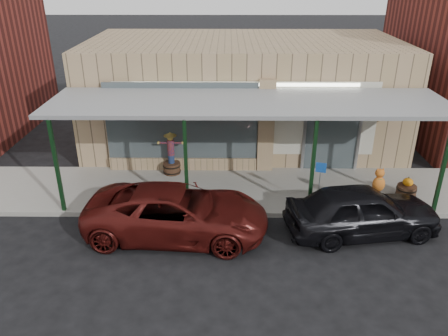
{
  "coord_description": "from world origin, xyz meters",
  "views": [
    {
      "loc": [
        -0.62,
        -9.11,
        6.8
      ],
      "look_at": [
        -0.72,
        2.6,
        1.34
      ],
      "focal_mm": 35.0,
      "sensor_mm": 36.0,
      "label": 1
    }
  ],
  "objects_px": {
    "barrel_pumpkin": "(406,190)",
    "car_maroon": "(177,212)",
    "barrel_scarecrow": "(171,159)",
    "handicap_sign": "(320,179)",
    "parked_sedan": "(362,211)"
  },
  "relations": [
    {
      "from": "handicap_sign",
      "to": "parked_sedan",
      "type": "bearing_deg",
      "value": -33.41
    },
    {
      "from": "barrel_scarecrow",
      "to": "car_maroon",
      "type": "distance_m",
      "value": 3.65
    },
    {
      "from": "barrel_scarecrow",
      "to": "car_maroon",
      "type": "relative_size",
      "value": 0.31
    },
    {
      "from": "barrel_scarecrow",
      "to": "barrel_pumpkin",
      "type": "bearing_deg",
      "value": 1.82
    },
    {
      "from": "barrel_pumpkin",
      "to": "car_maroon",
      "type": "bearing_deg",
      "value": -164.68
    },
    {
      "from": "handicap_sign",
      "to": "parked_sedan",
      "type": "distance_m",
      "value": 1.57
    },
    {
      "from": "car_maroon",
      "to": "barrel_pumpkin",
      "type": "bearing_deg",
      "value": -70.77
    },
    {
      "from": "barrel_pumpkin",
      "to": "car_maroon",
      "type": "xyz_separation_m",
      "value": [
        -6.99,
        -1.91,
        0.29
      ]
    },
    {
      "from": "handicap_sign",
      "to": "car_maroon",
      "type": "xyz_separation_m",
      "value": [
        -4.09,
        -1.27,
        -0.4
      ]
    },
    {
      "from": "barrel_scarecrow",
      "to": "barrel_pumpkin",
      "type": "distance_m",
      "value": 7.76
    },
    {
      "from": "handicap_sign",
      "to": "barrel_scarecrow",
      "type": "bearing_deg",
      "value": 170.36
    },
    {
      "from": "barrel_scarecrow",
      "to": "handicap_sign",
      "type": "distance_m",
      "value": 5.24
    },
    {
      "from": "parked_sedan",
      "to": "barrel_scarecrow",
      "type": "bearing_deg",
      "value": 49.41
    },
    {
      "from": "barrel_pumpkin",
      "to": "parked_sedan",
      "type": "bearing_deg",
      "value": -136.64
    },
    {
      "from": "handicap_sign",
      "to": "parked_sedan",
      "type": "xyz_separation_m",
      "value": [
        0.98,
        -1.17,
        -0.38
      ]
    }
  ]
}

